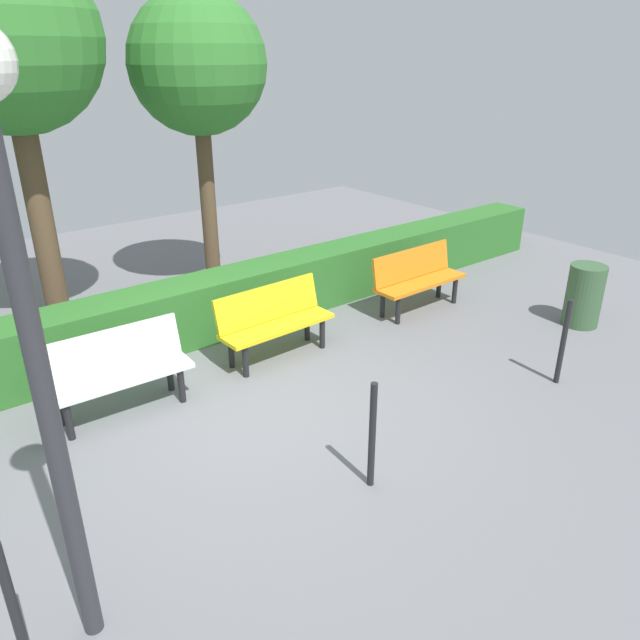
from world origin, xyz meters
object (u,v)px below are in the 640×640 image
(bench_yellow, at_px, (274,319))
(trash_bin, at_px, (584,295))
(tree_near, at_px, (198,67))
(lamp_post, at_px, (15,261))
(bench_white, at_px, (117,369))
(bench_orange, at_px, (417,277))
(tree_mid, at_px, (7,43))

(bench_yellow, bearing_deg, trash_bin, 152.43)
(tree_near, bearing_deg, lamp_post, 53.50)
(bench_yellow, xyz_separation_m, bench_white, (1.95, 0.04, 0.00))
(lamp_post, bearing_deg, bench_orange, -156.32)
(bench_orange, bearing_deg, bench_yellow, -1.72)
(tree_near, distance_m, tree_mid, 2.32)
(bench_orange, distance_m, trash_bin, 2.23)
(bench_orange, xyz_separation_m, lamp_post, (5.51, 2.42, 2.02))
(bench_yellow, xyz_separation_m, lamp_post, (3.09, 2.46, 2.02))
(trash_bin, bearing_deg, tree_mid, -36.93)
(bench_orange, bearing_deg, lamp_post, 22.87)
(bench_white, distance_m, tree_near, 4.38)
(tree_mid, distance_m, lamp_post, 5.11)
(bench_orange, xyz_separation_m, trash_bin, (-1.35, 1.77, -0.06))
(trash_bin, bearing_deg, bench_white, -17.18)
(bench_white, bearing_deg, tree_near, -133.21)
(tree_mid, relative_size, lamp_post, 1.29)
(tree_mid, height_order, trash_bin, tree_mid)
(bench_orange, height_order, bench_white, same)
(bench_yellow, relative_size, tree_mid, 0.32)
(bench_orange, relative_size, tree_mid, 0.32)
(tree_near, xyz_separation_m, tree_mid, (2.31, -0.02, 0.28))
(tree_near, height_order, lamp_post, tree_near)
(bench_orange, distance_m, lamp_post, 6.35)
(bench_orange, bearing_deg, tree_mid, -30.61)
(tree_near, xyz_separation_m, lamp_post, (3.57, 4.83, -0.71))
(tree_near, relative_size, lamp_post, 1.17)
(tree_mid, bearing_deg, bench_white, 87.09)
(bench_yellow, bearing_deg, lamp_post, 36.59)
(bench_yellow, height_order, tree_near, tree_near)
(tree_near, relative_size, trash_bin, 4.97)
(tree_mid, bearing_deg, bench_orange, 150.20)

